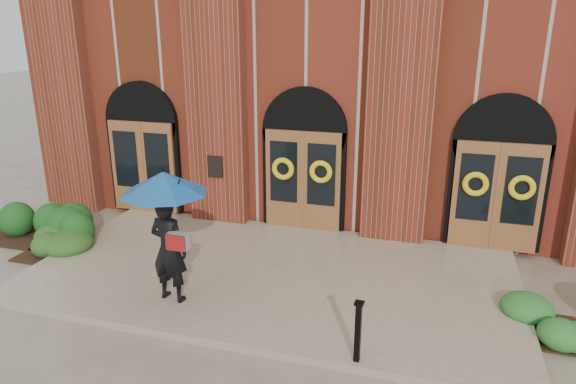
% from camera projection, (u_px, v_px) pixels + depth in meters
% --- Properties ---
extents(ground, '(90.00, 90.00, 0.00)m').
position_uv_depth(ground, '(268.00, 281.00, 10.69)').
color(ground, gray).
rests_on(ground, ground).
extents(landing, '(10.00, 5.30, 0.15)m').
position_uv_depth(landing, '(271.00, 274.00, 10.80)').
color(landing, tan).
rests_on(landing, ground).
extents(church_building, '(16.20, 12.53, 7.00)m').
position_uv_depth(church_building, '(349.00, 74.00, 17.62)').
color(church_building, maroon).
rests_on(church_building, ground).
extents(man_with_umbrella, '(1.73, 1.73, 2.49)m').
position_uv_depth(man_with_umbrella, '(166.00, 212.00, 9.16)').
color(man_with_umbrella, black).
rests_on(man_with_umbrella, landing).
extents(metal_post, '(0.15, 0.15, 1.02)m').
position_uv_depth(metal_post, '(358.00, 330.00, 7.73)').
color(metal_post, black).
rests_on(metal_post, landing).
extents(hedge_wall_left, '(3.22, 1.29, 0.83)m').
position_uv_depth(hedge_wall_left, '(35.00, 222.00, 12.73)').
color(hedge_wall_left, '#174617').
rests_on(hedge_wall_left, ground).
extents(hedge_front_left, '(1.49, 1.28, 0.53)m').
position_uv_depth(hedge_front_left, '(60.00, 242.00, 11.93)').
color(hedge_front_left, '#264A19').
rests_on(hedge_front_left, ground).
extents(hedge_front_right, '(1.27, 1.09, 0.45)m').
position_uv_depth(hedge_front_right, '(540.00, 320.00, 8.84)').
color(hedge_front_right, '#266223').
rests_on(hedge_front_right, ground).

